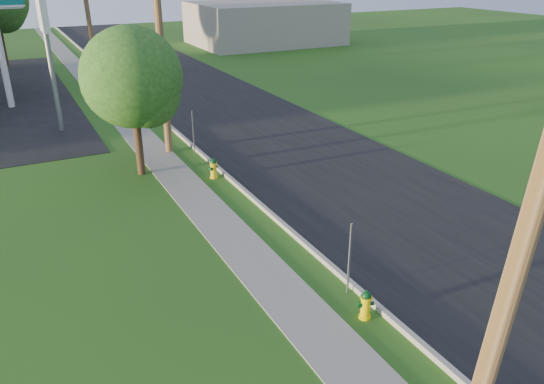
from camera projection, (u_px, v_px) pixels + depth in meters
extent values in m
cube|color=black|center=(353.00, 185.00, 20.18)|extent=(8.00, 120.00, 0.02)
cube|color=gray|center=(259.00, 204.00, 18.49)|extent=(0.15, 120.00, 0.15)
cube|color=gray|center=(212.00, 215.00, 17.79)|extent=(1.50, 120.00, 0.03)
cylinder|color=brown|center=(533.00, 212.00, 7.18)|extent=(1.31, 0.32, 9.48)
cylinder|color=brown|center=(160.00, 39.00, 21.81)|extent=(0.32, 0.32, 9.80)
cylinder|color=brown|center=(87.00, 9.00, 36.56)|extent=(0.49, 0.32, 9.50)
cube|color=gray|center=(349.00, 259.00, 13.28)|extent=(0.05, 0.04, 2.00)
cube|color=gray|center=(193.00, 133.00, 22.91)|extent=(0.05, 0.04, 2.00)
cube|color=gray|center=(128.00, 81.00, 32.87)|extent=(0.05, 0.04, 2.00)
cylinder|color=silver|center=(2.00, 59.00, 29.77)|extent=(0.36, 0.36, 5.50)
cylinder|color=gray|center=(54.00, 81.00, 25.64)|extent=(0.24, 0.24, 5.00)
cube|color=silver|center=(42.00, 9.00, 24.31)|extent=(0.30, 2.00, 2.00)
cube|color=gray|center=(265.00, 23.00, 53.54)|extent=(14.00, 10.00, 4.00)
cylinder|color=#321F11|center=(138.00, 138.00, 20.69)|extent=(0.30, 0.30, 2.97)
sphere|color=#204515|center=(132.00, 77.00, 19.74)|extent=(3.80, 3.80, 3.80)
sphere|color=#204515|center=(146.00, 94.00, 19.90)|extent=(2.61, 2.61, 2.61)
cylinder|color=#321F11|center=(2.00, 41.00, 42.06)|extent=(0.30, 0.30, 3.89)
sphere|color=#204515|center=(2.00, 10.00, 41.04)|extent=(3.42, 3.42, 3.42)
cylinder|color=#DBBE02|center=(365.00, 317.00, 12.71)|extent=(0.29, 0.29, 0.06)
cylinder|color=#DBBE02|center=(365.00, 307.00, 12.59)|extent=(0.23, 0.23, 0.62)
cylinder|color=#DBBE02|center=(366.00, 297.00, 12.49)|extent=(0.29, 0.29, 0.04)
sphere|color=black|center=(366.00, 296.00, 12.47)|extent=(0.24, 0.24, 0.24)
cylinder|color=black|center=(367.00, 291.00, 12.42)|extent=(0.05, 0.05, 0.06)
cylinder|color=black|center=(367.00, 308.00, 12.43)|extent=(0.15, 0.16, 0.11)
cylinder|color=black|center=(360.00, 304.00, 12.54)|extent=(0.13, 0.12, 0.09)
cylinder|color=black|center=(372.00, 303.00, 12.58)|extent=(0.13, 0.12, 0.09)
cylinder|color=gold|center=(214.00, 177.00, 20.86)|extent=(0.31, 0.31, 0.07)
cylinder|color=gold|center=(214.00, 170.00, 20.74)|extent=(0.24, 0.24, 0.66)
cylinder|color=gold|center=(213.00, 163.00, 20.63)|extent=(0.31, 0.31, 0.04)
sphere|color=black|center=(213.00, 162.00, 20.61)|extent=(0.25, 0.25, 0.25)
cylinder|color=black|center=(213.00, 159.00, 20.56)|extent=(0.06, 0.06, 0.07)
cylinder|color=black|center=(216.00, 169.00, 20.62)|extent=(0.16, 0.17, 0.12)
cylinder|color=black|center=(211.00, 169.00, 20.60)|extent=(0.14, 0.14, 0.10)
cylinder|color=black|center=(216.00, 167.00, 20.82)|extent=(0.14, 0.14, 0.10)
cylinder|color=#F3C300|center=(137.00, 106.00, 31.11)|extent=(0.25, 0.25, 0.05)
cylinder|color=#F3C300|center=(136.00, 102.00, 31.02)|extent=(0.20, 0.20, 0.53)
cylinder|color=#F3C300|center=(136.00, 98.00, 30.92)|extent=(0.25, 0.25, 0.04)
sphere|color=#0D381A|center=(136.00, 97.00, 30.91)|extent=(0.20, 0.20, 0.20)
cylinder|color=#0D381A|center=(136.00, 95.00, 30.87)|extent=(0.04, 0.04, 0.05)
cylinder|color=#0D381A|center=(137.00, 101.00, 30.90)|extent=(0.11, 0.12, 0.10)
cylinder|color=#0D381A|center=(134.00, 101.00, 30.92)|extent=(0.10, 0.09, 0.08)
cylinder|color=#0D381A|center=(138.00, 100.00, 31.06)|extent=(0.10, 0.09, 0.08)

